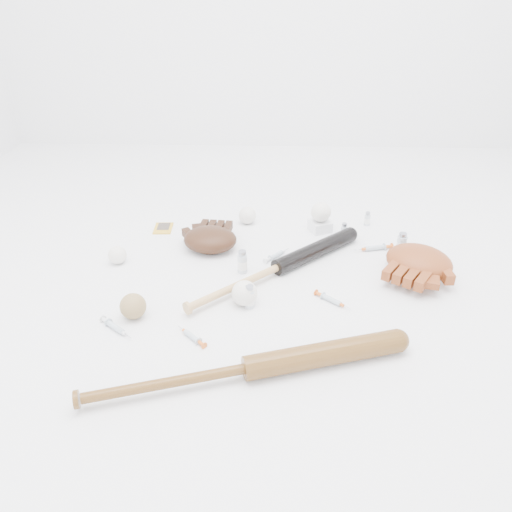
{
  "coord_description": "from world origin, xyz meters",
  "views": [
    {
      "loc": [
        0.02,
        -1.4,
        0.91
      ],
      "look_at": [
        -0.03,
        0.07,
        0.06
      ],
      "focal_mm": 35.0,
      "sensor_mm": 36.0,
      "label": 1
    }
  ],
  "objects_px": {
    "bat_wood": "(248,368)",
    "pedestal": "(320,226)",
    "bat_dark": "(278,267)",
    "glove_dark": "(210,239)"
  },
  "relations": [
    {
      "from": "bat_dark",
      "to": "pedestal",
      "type": "distance_m",
      "value": 0.38
    },
    {
      "from": "glove_dark",
      "to": "pedestal",
      "type": "height_order",
      "value": "glove_dark"
    },
    {
      "from": "bat_wood",
      "to": "pedestal",
      "type": "bearing_deg",
      "value": 56.73
    },
    {
      "from": "bat_wood",
      "to": "glove_dark",
      "type": "distance_m",
      "value": 0.7
    },
    {
      "from": "pedestal",
      "to": "glove_dark",
      "type": "bearing_deg",
      "value": -158.28
    },
    {
      "from": "pedestal",
      "to": "bat_wood",
      "type": "bearing_deg",
      "value": -106.46
    },
    {
      "from": "bat_dark",
      "to": "pedestal",
      "type": "bearing_deg",
      "value": 21.21
    },
    {
      "from": "bat_dark",
      "to": "glove_dark",
      "type": "relative_size",
      "value": 3.35
    },
    {
      "from": "bat_dark",
      "to": "pedestal",
      "type": "relative_size",
      "value": 10.34
    },
    {
      "from": "bat_dark",
      "to": "bat_wood",
      "type": "xyz_separation_m",
      "value": [
        -0.08,
        -0.51,
        0.0
      ]
    }
  ]
}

